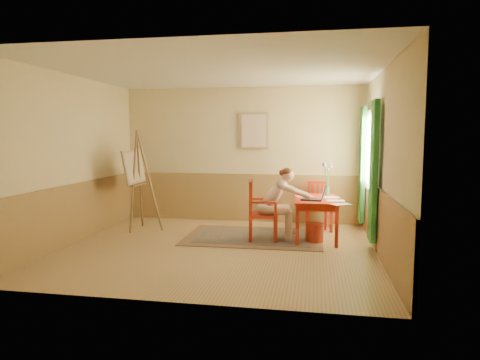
% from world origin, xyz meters
% --- Properties ---
extents(room, '(5.04, 4.54, 2.84)m').
position_xyz_m(room, '(0.00, 0.00, 1.40)').
color(room, tan).
rests_on(room, ground).
extents(wainscot, '(5.00, 4.50, 1.00)m').
position_xyz_m(wainscot, '(0.00, 0.80, 0.50)').
color(wainscot, olive).
rests_on(wainscot, room).
extents(window, '(0.12, 2.01, 2.20)m').
position_xyz_m(window, '(2.42, 1.10, 1.35)').
color(window, white).
rests_on(window, room).
extents(wall_portrait, '(0.60, 0.05, 0.76)m').
position_xyz_m(wall_portrait, '(0.25, 2.20, 1.90)').
color(wall_portrait, tan).
rests_on(wall_portrait, room).
extents(rug, '(2.42, 1.63, 0.02)m').
position_xyz_m(rug, '(0.45, 0.83, 0.01)').
color(rug, '#8C7251').
rests_on(rug, room).
extents(table, '(0.76, 1.23, 0.72)m').
position_xyz_m(table, '(1.53, 0.89, 0.63)').
color(table, red).
rests_on(table, room).
extents(chair_left, '(0.53, 0.51, 1.04)m').
position_xyz_m(chair_left, '(0.59, 0.61, 0.52)').
color(chair_left, red).
rests_on(chair_left, room).
extents(chair_back, '(0.42, 0.44, 0.90)m').
position_xyz_m(chair_back, '(1.56, 1.86, 0.45)').
color(chair_back, red).
rests_on(chair_back, room).
extents(figure, '(0.96, 0.46, 1.26)m').
position_xyz_m(figure, '(0.89, 0.65, 0.69)').
color(figure, beige).
rests_on(figure, room).
extents(laptop, '(0.45, 0.31, 0.25)m').
position_xyz_m(laptop, '(1.53, 0.66, 0.77)').
color(laptop, '#1E2338').
rests_on(laptop, table).
extents(papers, '(0.95, 1.13, 0.00)m').
position_xyz_m(papers, '(1.72, 0.76, 0.72)').
color(papers, white).
rests_on(papers, table).
extents(vase, '(0.20, 0.30, 0.60)m').
position_xyz_m(vase, '(1.73, 1.36, 1.00)').
color(vase, '#3F724C').
rests_on(vase, table).
extents(wastebasket, '(0.35, 0.35, 0.33)m').
position_xyz_m(wastebasket, '(1.52, 0.66, 0.16)').
color(wastebasket, '#BA3E27').
rests_on(wastebasket, room).
extents(easel, '(0.64, 0.85, 1.92)m').
position_xyz_m(easel, '(-1.85, 1.06, 1.13)').
color(easel, olive).
rests_on(easel, room).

